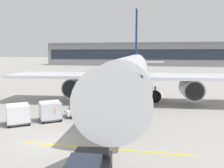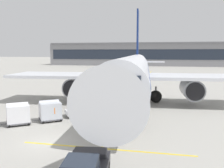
{
  "view_description": "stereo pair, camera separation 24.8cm",
  "coord_description": "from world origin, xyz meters",
  "px_view_note": "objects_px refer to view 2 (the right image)",
  "views": [
    {
      "loc": [
        7.88,
        -15.81,
        6.49
      ],
      "look_at": [
        3.1,
        8.36,
        3.29
      ],
      "focal_mm": 39.37,
      "sensor_mm": 36.0,
      "label": 1
    },
    {
      "loc": [
        8.13,
        -15.76,
        6.49
      ],
      "look_at": [
        3.1,
        8.36,
        3.29
      ],
      "focal_mm": 39.37,
      "sensor_mm": 36.0,
      "label": 2
    }
  ],
  "objects_px": {
    "parked_airplane": "(133,72)",
    "ground_crew_marshaller": "(83,106)",
    "ground_crew_wingwalker": "(82,105)",
    "safety_cone_wingtip": "(80,100)",
    "belt_loader": "(85,107)",
    "ground_crew_by_loader": "(88,112)",
    "safety_cone_engine_keepout": "(74,105)",
    "baggage_cart_second": "(18,114)",
    "ground_crew_by_carts": "(53,112)",
    "baggage_cart_lead": "(50,110)"
  },
  "relations": [
    {
      "from": "ground_crew_by_carts",
      "to": "ground_crew_wingwalker",
      "type": "height_order",
      "value": "same"
    },
    {
      "from": "ground_crew_by_loader",
      "to": "safety_cone_engine_keepout",
      "type": "bearing_deg",
      "value": 122.56
    },
    {
      "from": "baggage_cart_second",
      "to": "ground_crew_wingwalker",
      "type": "distance_m",
      "value": 6.54
    },
    {
      "from": "parked_airplane",
      "to": "safety_cone_wingtip",
      "type": "distance_m",
      "value": 7.69
    },
    {
      "from": "baggage_cart_second",
      "to": "safety_cone_wingtip",
      "type": "height_order",
      "value": "baggage_cart_second"
    },
    {
      "from": "parked_airplane",
      "to": "ground_crew_wingwalker",
      "type": "height_order",
      "value": "parked_airplane"
    },
    {
      "from": "ground_crew_wingwalker",
      "to": "safety_cone_wingtip",
      "type": "height_order",
      "value": "ground_crew_wingwalker"
    },
    {
      "from": "ground_crew_by_carts",
      "to": "ground_crew_wingwalker",
      "type": "relative_size",
      "value": 1.0
    },
    {
      "from": "ground_crew_by_carts",
      "to": "ground_crew_wingwalker",
      "type": "xyz_separation_m",
      "value": [
        1.74,
        3.42,
        0.0
      ]
    },
    {
      "from": "baggage_cart_lead",
      "to": "safety_cone_engine_keepout",
      "type": "bearing_deg",
      "value": 88.15
    },
    {
      "from": "ground_crew_by_carts",
      "to": "parked_airplane",
      "type": "bearing_deg",
      "value": 58.36
    },
    {
      "from": "baggage_cart_lead",
      "to": "ground_crew_wingwalker",
      "type": "bearing_deg",
      "value": 54.35
    },
    {
      "from": "baggage_cart_second",
      "to": "parked_airplane",
      "type": "bearing_deg",
      "value": 51.89
    },
    {
      "from": "parked_airplane",
      "to": "ground_crew_marshaller",
      "type": "bearing_deg",
      "value": -119.44
    },
    {
      "from": "belt_loader",
      "to": "ground_crew_by_loader",
      "type": "height_order",
      "value": "belt_loader"
    },
    {
      "from": "ground_crew_wingwalker",
      "to": "safety_cone_wingtip",
      "type": "relative_size",
      "value": 2.51
    },
    {
      "from": "belt_loader",
      "to": "baggage_cart_second",
      "type": "relative_size",
      "value": 1.86
    },
    {
      "from": "ground_crew_marshaller",
      "to": "ground_crew_wingwalker",
      "type": "bearing_deg",
      "value": 114.84
    },
    {
      "from": "baggage_cart_lead",
      "to": "safety_cone_wingtip",
      "type": "bearing_deg",
      "value": 90.31
    },
    {
      "from": "parked_airplane",
      "to": "safety_cone_wingtip",
      "type": "xyz_separation_m",
      "value": [
        -6.69,
        -1.11,
        -3.63
      ]
    },
    {
      "from": "safety_cone_engine_keepout",
      "to": "safety_cone_wingtip",
      "type": "relative_size",
      "value": 1.1
    },
    {
      "from": "parked_airplane",
      "to": "baggage_cart_lead",
      "type": "relative_size",
      "value": 15.67
    },
    {
      "from": "baggage_cart_second",
      "to": "safety_cone_wingtip",
      "type": "distance_m",
      "value": 10.54
    },
    {
      "from": "baggage_cart_lead",
      "to": "safety_cone_wingtip",
      "type": "relative_size",
      "value": 3.85
    },
    {
      "from": "baggage_cart_second",
      "to": "ground_crew_by_carts",
      "type": "height_order",
      "value": "baggage_cart_second"
    },
    {
      "from": "baggage_cart_second",
      "to": "safety_cone_wingtip",
      "type": "xyz_separation_m",
      "value": [
        2.25,
        10.28,
        -0.66
      ]
    },
    {
      "from": "safety_cone_engine_keepout",
      "to": "baggage_cart_second",
      "type": "bearing_deg",
      "value": -108.44
    },
    {
      "from": "belt_loader",
      "to": "baggage_cart_lead",
      "type": "relative_size",
      "value": 1.86
    },
    {
      "from": "ground_crew_by_loader",
      "to": "ground_crew_wingwalker",
      "type": "height_order",
      "value": "same"
    },
    {
      "from": "parked_airplane",
      "to": "safety_cone_engine_keepout",
      "type": "bearing_deg",
      "value": -148.48
    },
    {
      "from": "ground_crew_by_carts",
      "to": "safety_cone_engine_keepout",
      "type": "bearing_deg",
      "value": 92.55
    },
    {
      "from": "ground_crew_wingwalker",
      "to": "ground_crew_marshaller",
      "type": "bearing_deg",
      "value": -65.16
    },
    {
      "from": "baggage_cart_second",
      "to": "ground_crew_by_loader",
      "type": "relative_size",
      "value": 1.53
    },
    {
      "from": "baggage_cart_lead",
      "to": "ground_crew_wingwalker",
      "type": "xyz_separation_m",
      "value": [
        2.19,
        3.05,
        -0.0
      ]
    },
    {
      "from": "ground_crew_marshaller",
      "to": "baggage_cart_second",
      "type": "bearing_deg",
      "value": -139.71
    },
    {
      "from": "baggage_cart_lead",
      "to": "ground_crew_marshaller",
      "type": "relative_size",
      "value": 1.53
    },
    {
      "from": "parked_airplane",
      "to": "safety_cone_engine_keepout",
      "type": "distance_m",
      "value": 8.39
    },
    {
      "from": "safety_cone_engine_keepout",
      "to": "safety_cone_wingtip",
      "type": "height_order",
      "value": "safety_cone_engine_keepout"
    },
    {
      "from": "ground_crew_by_loader",
      "to": "safety_cone_wingtip",
      "type": "distance_m",
      "value": 9.07
    },
    {
      "from": "belt_loader",
      "to": "parked_airplane",
      "type": "bearing_deg",
      "value": 60.85
    },
    {
      "from": "baggage_cart_second",
      "to": "safety_cone_wingtip",
      "type": "relative_size",
      "value": 3.85
    },
    {
      "from": "belt_loader",
      "to": "ground_crew_marshaller",
      "type": "height_order",
      "value": "belt_loader"
    },
    {
      "from": "parked_airplane",
      "to": "ground_crew_marshaller",
      "type": "relative_size",
      "value": 24.02
    },
    {
      "from": "ground_crew_by_loader",
      "to": "ground_crew_marshaller",
      "type": "xyz_separation_m",
      "value": [
        -1.13,
        2.06,
        0.0
      ]
    },
    {
      "from": "baggage_cart_lead",
      "to": "ground_crew_by_loader",
      "type": "distance_m",
      "value": 3.65
    },
    {
      "from": "baggage_cart_second",
      "to": "safety_cone_engine_keepout",
      "type": "bearing_deg",
      "value": 71.56
    },
    {
      "from": "baggage_cart_lead",
      "to": "safety_cone_wingtip",
      "type": "xyz_separation_m",
      "value": [
        -0.05,
        8.57,
        -0.66
      ]
    },
    {
      "from": "baggage_cart_lead",
      "to": "ground_crew_by_loader",
      "type": "height_order",
      "value": "baggage_cart_lead"
    },
    {
      "from": "parked_airplane",
      "to": "ground_crew_marshaller",
      "type": "xyz_separation_m",
      "value": [
        -4.13,
        -7.32,
        -2.97
      ]
    },
    {
      "from": "baggage_cart_lead",
      "to": "ground_crew_marshaller",
      "type": "distance_m",
      "value": 3.45
    }
  ]
}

